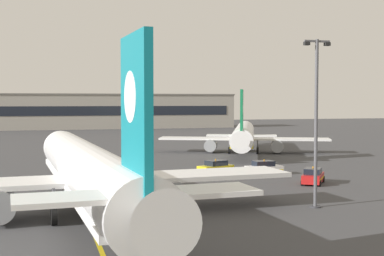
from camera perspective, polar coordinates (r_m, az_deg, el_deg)
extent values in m
plane|color=#3D3D3F|center=(32.32, -9.52, -12.57)|extent=(400.00, 400.00, 0.00)
cube|color=yellow|center=(61.67, -12.48, -5.18)|extent=(0.82, 180.00, 0.01)
cylinder|color=white|center=(40.82, -10.92, -4.33)|extent=(5.93, 36.16, 3.80)
cone|color=white|center=(59.89, -13.51, -2.07)|extent=(3.76, 2.81, 3.61)
cone|color=white|center=(21.97, -3.71, -9.44)|extent=(3.01, 2.96, 2.85)
cube|color=white|center=(40.97, -10.90, -5.78)|extent=(5.69, 33.28, 0.44)
cube|color=black|center=(57.95, -13.34, -1.57)|extent=(2.91, 1.27, 0.60)
cube|color=white|center=(41.53, -11.02, -5.40)|extent=(32.23, 6.69, 0.36)
cylinder|color=gray|center=(42.05, -2.36, -6.92)|extent=(2.51, 3.73, 2.30)
cylinder|color=black|center=(43.80, -3.05, -6.53)|extent=(1.96, 0.30, 1.95)
cube|color=#0F7A89|center=(24.96, -5.92, 1.63)|extent=(0.68, 4.82, 7.20)
cylinder|color=white|center=(25.25, -6.08, 3.28)|extent=(0.58, 2.42, 2.40)
cube|color=white|center=(24.74, -5.55, -6.98)|extent=(11.15, 3.45, 0.24)
cylinder|color=#4C4C51|center=(55.36, -13.01, -4.57)|extent=(0.24, 0.24, 1.60)
cylinder|color=black|center=(55.50, -13.00, -5.62)|extent=(0.45, 0.92, 0.90)
cylinder|color=#4C4C51|center=(38.83, -14.31, -7.31)|extent=(0.24, 0.24, 1.60)
cylinder|color=black|center=(39.05, -14.29, -8.94)|extent=(0.48, 1.32, 1.30)
cylinder|color=#4C4C51|center=(39.58, -6.73, -7.05)|extent=(0.24, 0.24, 1.60)
cylinder|color=black|center=(39.79, -6.72, -8.64)|extent=(0.48, 1.32, 1.30)
cylinder|color=white|center=(89.46, 5.44, -0.68)|extent=(14.88, 30.23, 3.30)
cone|color=white|center=(106.21, 5.63, -0.12)|extent=(3.76, 3.28, 3.14)
cone|color=white|center=(72.61, 5.17, -1.23)|extent=(3.21, 3.19, 2.48)
cube|color=gold|center=(89.52, 5.44, -1.26)|extent=(13.87, 27.89, 0.38)
cube|color=black|center=(104.53, 5.62, 0.15)|extent=(2.66, 1.82, 0.52)
cube|color=white|center=(90.03, 5.45, -1.13)|extent=(27.34, 14.37, 0.31)
cylinder|color=gray|center=(89.52, 1.98, -1.82)|extent=(3.03, 3.65, 2.00)
cylinder|color=black|center=(91.11, 2.06, -1.74)|extent=(1.63, 0.79, 1.70)
cylinder|color=gray|center=(89.30, 8.90, -1.87)|extent=(3.03, 3.65, 2.00)
cylinder|color=black|center=(90.90, 8.86, -1.78)|extent=(1.63, 0.79, 1.70)
cube|color=#147042|center=(75.57, 5.24, 1.67)|extent=(1.90, 4.00, 6.26)
cylinder|color=white|center=(75.82, 5.25, 2.15)|extent=(1.14, 2.08, 2.09)
cube|color=white|center=(75.19, 5.22, -0.79)|extent=(9.78, 5.87, 0.21)
cylinder|color=#4C4C51|center=(102.16, 5.58, -1.23)|extent=(0.21, 0.21, 1.39)
cylinder|color=black|center=(102.22, 5.58, -1.73)|extent=(0.62, 0.86, 0.78)
cylinder|color=#4C4C51|center=(87.91, 3.94, -1.72)|extent=(0.21, 0.21, 1.39)
cylinder|color=black|center=(87.99, 3.94, -2.35)|extent=(0.75, 1.18, 1.13)
cylinder|color=#4C4C51|center=(87.82, 6.89, -1.74)|extent=(0.21, 0.21, 1.39)
cylinder|color=black|center=(87.90, 6.89, -2.37)|extent=(0.75, 1.18, 1.13)
cylinder|color=#515156|center=(44.51, 12.89, 0.42)|extent=(0.28, 0.28, 13.46)
cylinder|color=#333338|center=(45.28, 12.79, -8.06)|extent=(0.90, 0.90, 0.10)
cube|color=#515156|center=(44.72, 12.98, 8.87)|extent=(2.20, 0.16, 0.16)
cube|color=black|center=(44.28, 11.95, 8.68)|extent=(0.44, 0.36, 0.28)
cube|color=black|center=(45.13, 14.00, 8.54)|extent=(0.44, 0.36, 0.28)
cube|color=white|center=(63.57, 7.58, -4.34)|extent=(4.29, 2.02, 0.84)
cube|color=black|center=(63.44, 7.50, -3.70)|extent=(2.39, 1.71, 0.60)
cylinder|color=orange|center=(63.44, 7.58, -3.36)|extent=(0.14, 0.14, 0.14)
cube|color=yellow|center=(63.57, 7.58, -4.34)|extent=(4.08, 2.05, 0.14)
cylinder|color=black|center=(62.15, 6.65, -4.78)|extent=(0.65, 0.25, 0.64)
cylinder|color=black|center=(63.74, 5.97, -4.58)|extent=(0.65, 0.25, 0.64)
cylinder|color=black|center=(63.53, 9.18, -4.63)|extent=(0.65, 0.25, 0.64)
cylinder|color=black|center=(65.08, 8.46, -4.45)|extent=(0.65, 0.25, 0.64)
cube|color=yellow|center=(63.51, 2.49, -4.32)|extent=(4.57, 3.24, 0.84)
cube|color=black|center=(63.49, 2.56, -3.67)|extent=(2.73, 2.33, 0.60)
cylinder|color=orange|center=(63.39, 2.49, -3.34)|extent=(0.14, 0.14, 0.14)
cube|color=yellow|center=(63.51, 2.49, -4.32)|extent=(4.39, 3.20, 0.14)
cylinder|color=black|center=(65.21, 3.04, -4.40)|extent=(0.68, 0.44, 0.64)
cylinder|color=black|center=(63.90, 4.06, -4.56)|extent=(0.68, 0.44, 0.64)
cylinder|color=black|center=(63.26, 0.89, -4.63)|extent=(0.68, 0.44, 0.64)
cylinder|color=black|center=(61.90, 1.91, -4.79)|extent=(0.68, 0.44, 0.64)
cube|color=red|center=(57.69, 12.58, -5.12)|extent=(3.91, 4.46, 0.84)
cube|color=black|center=(57.50, 12.58, -4.43)|extent=(2.63, 2.80, 0.60)
cylinder|color=orange|center=(57.55, 12.59, -4.04)|extent=(0.14, 0.14, 0.14)
cube|color=yellow|center=(57.69, 12.58, -5.12)|extent=(3.82, 4.31, 0.14)
cylinder|color=black|center=(56.10, 13.26, -5.67)|extent=(0.55, 0.65, 0.64)
cylinder|color=black|center=(56.34, 11.48, -5.61)|extent=(0.55, 0.65, 0.64)
cylinder|color=black|center=(59.15, 13.63, -5.23)|extent=(0.55, 0.65, 0.64)
cylinder|color=black|center=(59.37, 11.93, -5.18)|extent=(0.55, 0.65, 0.64)
cone|color=orange|center=(56.65, -11.80, -5.62)|extent=(0.36, 0.36, 0.55)
cylinder|color=white|center=(56.64, -11.80, -5.59)|extent=(0.23, 0.23, 0.07)
cube|color=orange|center=(56.68, -11.80, -5.88)|extent=(0.44, 0.44, 0.03)
cube|color=#9E998E|center=(169.40, -17.09, 1.60)|extent=(127.85, 12.00, 10.32)
cube|color=black|center=(163.35, -17.15, 1.70)|extent=(122.74, 0.12, 2.80)
cube|color=slate|center=(169.38, -17.12, 3.41)|extent=(128.25, 12.40, 0.40)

